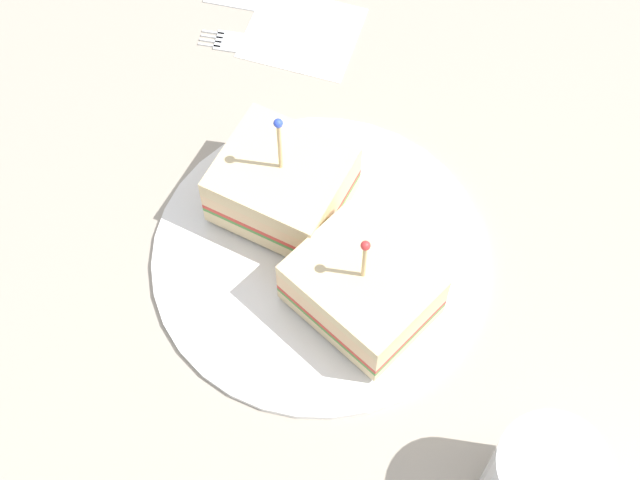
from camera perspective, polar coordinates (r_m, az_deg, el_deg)
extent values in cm
cube|color=#9E9384|center=(77.14, 0.00, -1.42)|extent=(114.54, 114.54, 2.00)
cylinder|color=white|center=(75.81, 0.00, -0.90)|extent=(26.26, 26.26, 0.99)
cube|color=beige|center=(73.00, 2.40, -3.56)|extent=(12.44, 11.72, 1.10)
cube|color=#478438|center=(72.32, 2.42, -3.31)|extent=(12.44, 11.72, 0.40)
cube|color=red|center=(71.91, 2.43, -3.16)|extent=(12.44, 11.72, 0.50)
cube|color=#E0B784|center=(70.88, 2.47, -2.76)|extent=(12.44, 11.72, 1.80)
cube|color=beige|center=(69.58, 2.51, -2.24)|extent=(12.44, 11.72, 1.10)
cylinder|color=tan|center=(67.38, 2.59, -1.32)|extent=(0.30, 0.30, 4.91)
sphere|color=red|center=(65.21, 2.68, -0.33)|extent=(0.70, 0.70, 0.70)
cube|color=beige|center=(77.01, -2.18, 2.51)|extent=(12.64, 12.70, 1.47)
cube|color=#478438|center=(76.21, -2.20, 2.87)|extent=(12.64, 12.70, 0.40)
cube|color=red|center=(75.83, -2.22, 3.05)|extent=(12.64, 12.70, 0.50)
cube|color=#E0B784|center=(75.02, -2.24, 3.43)|extent=(12.64, 12.70, 1.41)
cube|color=beige|center=(73.80, -2.28, 4.02)|extent=(12.64, 12.70, 1.47)
cylinder|color=tan|center=(71.18, -2.37, 5.38)|extent=(0.30, 0.30, 6.27)
sphere|color=blue|center=(68.60, -2.46, 6.84)|extent=(0.70, 0.70, 0.70)
cube|color=white|center=(88.99, -1.05, 12.04)|extent=(12.67, 12.96, 0.15)
cube|color=silver|center=(87.50, -1.27, 10.98)|extent=(3.94, 7.32, 0.35)
cube|color=silver|center=(88.47, -4.97, 11.47)|extent=(3.54, 4.20, 0.35)
cube|color=silver|center=(89.40, -6.27, 12.00)|extent=(1.03, 1.88, 0.35)
cube|color=silver|center=(89.09, -6.34, 11.76)|extent=(1.03, 1.88, 0.35)
cube|color=silver|center=(88.79, -6.42, 11.52)|extent=(1.03, 1.88, 0.35)
cube|color=silver|center=(88.48, -6.50, 11.27)|extent=(1.03, 1.88, 0.35)
cube|color=silver|center=(90.37, -0.85, 13.15)|extent=(4.45, 7.63, 0.35)
cube|color=silver|center=(91.53, -4.59, 13.73)|extent=(4.62, 6.88, 0.24)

